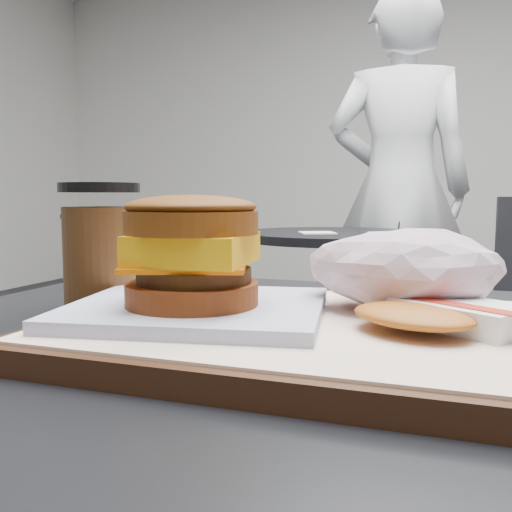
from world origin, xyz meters
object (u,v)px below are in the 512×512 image
(breakfast_sandwich, at_px, (194,266))
(hash_brown, at_px, (439,315))
(crumpled_wrapper, at_px, (405,269))
(patron, at_px, (399,189))
(serving_tray, at_px, (316,333))
(coffee_cup, at_px, (101,253))
(neighbor_table, at_px, (335,285))

(breakfast_sandwich, bearing_deg, hash_brown, 5.74)
(hash_brown, xyz_separation_m, crumpled_wrapper, (-0.03, 0.06, 0.02))
(hash_brown, distance_m, patron, 2.38)
(serving_tray, xyz_separation_m, patron, (-0.18, 2.36, 0.14))
(coffee_cup, xyz_separation_m, patron, (0.04, 2.31, 0.09))
(breakfast_sandwich, relative_size, hash_brown, 1.60)
(breakfast_sandwich, bearing_deg, patron, 92.15)
(hash_brown, xyz_separation_m, neighbor_table, (-0.42, 1.67, -0.25))
(breakfast_sandwich, bearing_deg, crumpled_wrapper, 28.81)
(serving_tray, relative_size, patron, 0.21)
(serving_tray, height_order, hash_brown, hash_brown)
(breakfast_sandwich, relative_size, patron, 0.12)
(breakfast_sandwich, xyz_separation_m, patron, (-0.09, 2.38, 0.09))
(crumpled_wrapper, bearing_deg, neighbor_table, 103.67)
(serving_tray, relative_size, coffee_cup, 3.07)
(hash_brown, bearing_deg, coffee_cup, 169.76)
(coffee_cup, bearing_deg, patron, 88.90)
(crumpled_wrapper, height_order, patron, patron)
(patron, bearing_deg, coffee_cup, 84.04)
(crumpled_wrapper, bearing_deg, coffee_cup, -178.49)
(hash_brown, bearing_deg, patron, 96.42)
(coffee_cup, relative_size, patron, 0.07)
(crumpled_wrapper, xyz_separation_m, neighbor_table, (-0.39, 1.61, -0.27))
(crumpled_wrapper, relative_size, patron, 0.08)
(coffee_cup, bearing_deg, neighbor_table, 93.88)
(hash_brown, bearing_deg, neighbor_table, 104.11)
(serving_tray, relative_size, hash_brown, 2.81)
(serving_tray, height_order, patron, patron)
(coffee_cup, bearing_deg, crumpled_wrapper, 1.51)
(breakfast_sandwich, distance_m, coffee_cup, 0.15)
(serving_tray, bearing_deg, patron, 94.33)
(patron, bearing_deg, breakfast_sandwich, 87.29)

